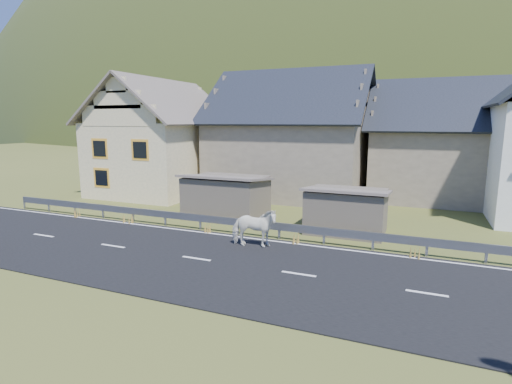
% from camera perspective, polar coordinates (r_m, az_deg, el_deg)
% --- Properties ---
extents(ground, '(160.00, 160.00, 0.00)m').
position_cam_1_polar(ground, '(15.41, -8.49, -9.53)').
color(ground, '#424A1E').
rests_on(ground, ground).
extents(road, '(60.00, 7.00, 0.04)m').
position_cam_1_polar(road, '(15.40, -8.49, -9.46)').
color(road, black).
rests_on(road, ground).
extents(lane_markings, '(60.00, 6.60, 0.01)m').
position_cam_1_polar(lane_markings, '(15.39, -8.49, -9.37)').
color(lane_markings, silver).
rests_on(lane_markings, road).
extents(guardrail, '(28.10, 0.09, 0.75)m').
position_cam_1_polar(guardrail, '(18.35, -2.59, -4.38)').
color(guardrail, '#93969B').
rests_on(guardrail, ground).
extents(shed_left, '(4.30, 3.30, 2.40)m').
position_cam_1_polar(shed_left, '(21.56, -4.22, -0.74)').
color(shed_left, '#6F6253').
rests_on(shed_left, ground).
extents(shed_right, '(3.80, 2.90, 2.20)m').
position_cam_1_polar(shed_right, '(19.09, 12.78, -2.69)').
color(shed_right, '#6F6253').
rests_on(shed_right, ground).
extents(house_cream, '(7.80, 9.80, 8.30)m').
position_cam_1_polar(house_cream, '(30.07, -13.33, 8.34)').
color(house_cream, '#FFE7B0').
rests_on(house_cream, ground).
extents(house_stone_a, '(10.80, 9.80, 8.90)m').
position_cam_1_polar(house_stone_a, '(28.70, 5.27, 9.04)').
color(house_stone_a, gray).
rests_on(house_stone_a, ground).
extents(house_stone_b, '(9.80, 8.80, 8.10)m').
position_cam_1_polar(house_stone_b, '(29.43, 25.59, 7.36)').
color(house_stone_b, gray).
rests_on(house_stone_b, ground).
extents(mountain, '(440.00, 280.00, 260.00)m').
position_cam_1_polar(mountain, '(194.03, 21.67, 1.96)').
color(mountain, '#213212').
rests_on(mountain, ground).
extents(conifer_patch, '(76.00, 50.00, 28.00)m').
position_cam_1_polar(conifer_patch, '(137.46, -4.54, 10.45)').
color(conifer_patch, black).
rests_on(conifer_patch, ground).
extents(horse, '(1.24, 2.06, 1.62)m').
position_cam_1_polar(horse, '(16.37, -0.32, -5.11)').
color(horse, white).
rests_on(horse, road).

